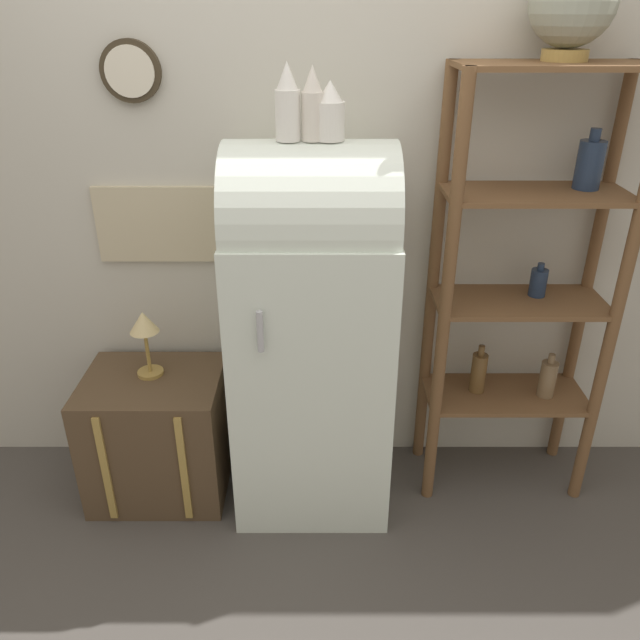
# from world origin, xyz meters

# --- Properties ---
(ground_plane) EXTENTS (12.00, 12.00, 0.00)m
(ground_plane) POSITION_xyz_m (0.00, 0.00, 0.00)
(ground_plane) COLOR #4C4742
(wall_back) EXTENTS (7.00, 0.09, 2.70)m
(wall_back) POSITION_xyz_m (-0.00, 0.57, 1.35)
(wall_back) COLOR beige
(wall_back) RESTS_ON ground_plane
(refrigerator) EXTENTS (0.64, 0.61, 1.57)m
(refrigerator) POSITION_xyz_m (-0.00, 0.26, 0.82)
(refrigerator) COLOR silver
(refrigerator) RESTS_ON ground_plane
(suitcase_trunk) EXTENTS (0.59, 0.48, 0.58)m
(suitcase_trunk) POSITION_xyz_m (-0.69, 0.28, 0.29)
(suitcase_trunk) COLOR brown
(suitcase_trunk) RESTS_ON ground_plane
(shelf_unit) EXTENTS (0.72, 0.34, 1.82)m
(shelf_unit) POSITION_xyz_m (0.87, 0.36, 1.02)
(shelf_unit) COLOR brown
(shelf_unit) RESTS_ON ground_plane
(globe) EXTENTS (0.30, 0.30, 0.34)m
(globe) POSITION_xyz_m (0.89, 0.40, 2.00)
(globe) COLOR #AD8942
(globe) RESTS_ON shelf_unit
(vase_left) EXTENTS (0.09, 0.09, 0.26)m
(vase_left) POSITION_xyz_m (-0.08, 0.25, 1.69)
(vase_left) COLOR white
(vase_left) RESTS_ON refrigerator
(vase_center) EXTENTS (0.08, 0.08, 0.25)m
(vase_center) POSITION_xyz_m (0.01, 0.25, 1.68)
(vase_center) COLOR silver
(vase_center) RESTS_ON refrigerator
(vase_right) EXTENTS (0.10, 0.10, 0.20)m
(vase_right) POSITION_xyz_m (0.07, 0.26, 1.66)
(vase_right) COLOR white
(vase_right) RESTS_ON refrigerator
(desk_lamp) EXTENTS (0.12, 0.12, 0.30)m
(desk_lamp) POSITION_xyz_m (-0.69, 0.32, 0.79)
(desk_lamp) COLOR #AD8942
(desk_lamp) RESTS_ON suitcase_trunk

